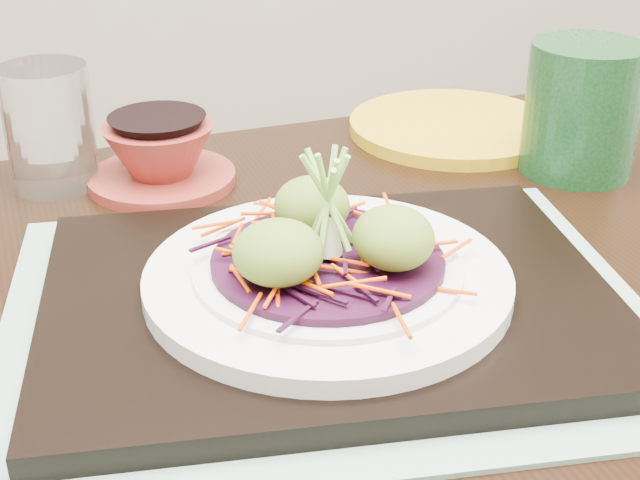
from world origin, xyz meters
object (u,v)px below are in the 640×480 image
object	(u,v)px
white_plate	(328,277)
serving_tray	(328,298)
green_jar	(582,109)
dining_table	(285,411)
water_glass	(49,127)
terracotta_bowl_set	(160,158)
yellow_plate	(453,127)

from	to	relation	value
white_plate	serving_tray	bearing A→B (deg)	0.00
green_jar	dining_table	bearing A→B (deg)	-152.13
serving_tray	water_glass	world-z (taller)	water_glass
water_glass	terracotta_bowl_set	distance (m)	0.10
yellow_plate	white_plate	bearing A→B (deg)	-125.93
dining_table	terracotta_bowl_set	xyz separation A→B (m)	(-0.06, 0.25, 0.12)
dining_table	white_plate	size ratio (longest dim) A/B	4.55
dining_table	green_jar	bearing A→B (deg)	22.61
dining_table	water_glass	world-z (taller)	water_glass
dining_table	terracotta_bowl_set	size ratio (longest dim) A/B	7.00
white_plate	water_glass	xyz separation A→B (m)	(-0.18, 0.29, 0.03)
water_glass	yellow_plate	size ratio (longest dim) A/B	0.51
water_glass	green_jar	size ratio (longest dim) A/B	0.91
serving_tray	white_plate	distance (m)	0.02
serving_tray	yellow_plate	xyz separation A→B (m)	(0.23, 0.32, -0.01)
yellow_plate	green_jar	distance (m)	0.16
yellow_plate	terracotta_bowl_set	bearing A→B (deg)	-170.23
white_plate	yellow_plate	xyz separation A→B (m)	(0.23, 0.32, -0.02)
dining_table	terracotta_bowl_set	bearing A→B (deg)	97.63
white_plate	dining_table	bearing A→B (deg)	154.52
serving_tray	water_glass	distance (m)	0.34
dining_table	water_glass	bearing A→B (deg)	113.86
dining_table	water_glass	xyz separation A→B (m)	(-0.15, 0.27, 0.15)
white_plate	green_jar	distance (m)	0.36
serving_tray	green_jar	world-z (taller)	green_jar
serving_tray	yellow_plate	world-z (taller)	serving_tray
green_jar	water_glass	bearing A→B (deg)	168.56
dining_table	serving_tray	world-z (taller)	serving_tray
terracotta_bowl_set	dining_table	bearing A→B (deg)	-77.11
serving_tray	terracotta_bowl_set	bearing A→B (deg)	114.11
white_plate	water_glass	bearing A→B (deg)	122.31
terracotta_bowl_set	yellow_plate	size ratio (longest dim) A/B	0.75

